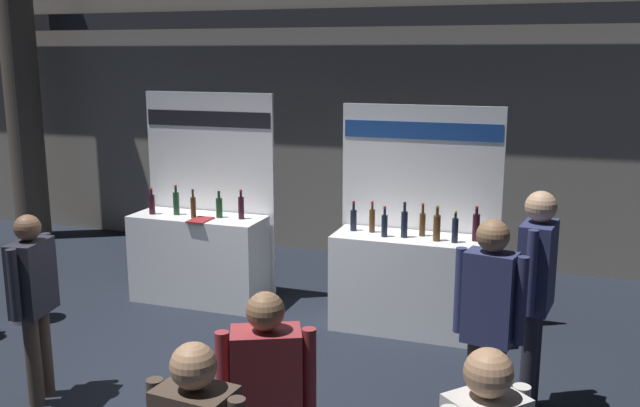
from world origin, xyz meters
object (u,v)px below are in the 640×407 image
(visitor_3, at_px, (536,280))
(trash_bin, at_px, (24,290))
(visitor_6, at_px, (33,292))
(visitor_9, at_px, (489,317))
(exhibitor_booth_0, at_px, (201,249))
(visitor_1, at_px, (267,404))
(exhibitor_booth_1, at_px, (412,274))

(visitor_3, bearing_deg, trash_bin, -85.56)
(visitor_6, bearing_deg, visitor_9, -92.61)
(exhibitor_booth_0, xyz_separation_m, visitor_6, (-0.08, -2.63, 0.33))
(exhibitor_booth_0, relative_size, visitor_1, 1.51)
(trash_bin, distance_m, visitor_1, 4.73)
(exhibitor_booth_1, xyz_separation_m, visitor_6, (-2.60, -2.57, 0.34))
(exhibitor_booth_1, relative_size, visitor_6, 1.46)
(visitor_3, relative_size, visitor_9, 1.05)
(visitor_6, bearing_deg, visitor_1, -122.96)
(exhibitor_booth_1, bearing_deg, visitor_1, -90.82)
(trash_bin, bearing_deg, visitor_6, -44.93)
(visitor_1, relative_size, visitor_3, 0.88)
(exhibitor_booth_1, bearing_deg, visitor_3, -48.00)
(exhibitor_booth_1, bearing_deg, trash_bin, -164.04)
(exhibitor_booth_1, height_order, visitor_6, exhibitor_booth_1)
(exhibitor_booth_0, height_order, exhibitor_booth_1, exhibitor_booth_0)
(exhibitor_booth_0, distance_m, exhibitor_booth_1, 2.52)
(trash_bin, distance_m, visitor_3, 5.36)
(visitor_1, xyz_separation_m, visitor_6, (-2.55, 1.09, -0.00))
(trash_bin, xyz_separation_m, visitor_1, (3.97, -2.50, 0.61))
(trash_bin, height_order, visitor_9, visitor_9)
(exhibitor_booth_0, distance_m, trash_bin, 1.95)
(exhibitor_booth_0, relative_size, visitor_6, 1.51)
(visitor_3, height_order, visitor_6, visitor_3)
(trash_bin, height_order, visitor_1, visitor_1)
(trash_bin, xyz_separation_m, visitor_6, (1.42, -1.42, 0.61))
(exhibitor_booth_0, bearing_deg, trash_bin, -141.02)
(visitor_6, height_order, visitor_9, visitor_9)
(visitor_3, relative_size, visitor_6, 1.14)
(visitor_1, distance_m, visitor_9, 1.86)
(exhibitor_booth_1, height_order, visitor_3, exhibitor_booth_1)
(exhibitor_booth_1, height_order, trash_bin, exhibitor_booth_1)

